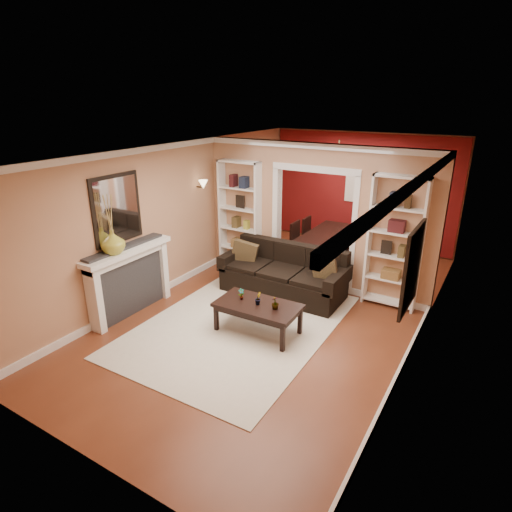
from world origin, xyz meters
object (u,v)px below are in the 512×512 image
Objects in this scene: sofa at (283,272)px; bookshelf_right at (395,243)px; fireplace at (131,281)px; coffee_table at (258,318)px; bookshelf_left at (240,218)px; dining_table at (332,247)px.

sofa is 2.02m from bookshelf_right.
sofa is 2.68m from fireplace.
fireplace reaches higher than sofa.
sofa is at bearing 46.68° from fireplace.
coffee_table is 2.72m from bookshelf_left.
coffee_table is 0.76× the size of fireplace.
bookshelf_right reaches higher than dining_table.
fireplace is at bearing -133.32° from sofa.
fireplace is at bearing -167.45° from coffee_table.
bookshelf_right is 2.41m from dining_table.
dining_table is (-1.67, 1.53, -0.83)m from bookshelf_right.
bookshelf_right is (1.80, 0.58, 0.70)m from sofa.
fireplace is at bearing 154.08° from dining_table.
bookshelf_left is at bearing 155.94° from sofa.
bookshelf_right is at bearing -132.54° from dining_table.
bookshelf_left and bookshelf_right have the same top height.
fireplace is (-3.64, -2.53, -0.57)m from bookshelf_right.
bookshelf_left is (-1.61, 1.99, 0.90)m from coffee_table.
bookshelf_left is (-1.30, 0.58, 0.70)m from sofa.
bookshelf_right is 1.27× the size of dining_table.
bookshelf_left is 3.10m from bookshelf_right.
bookshelf_left is at bearing 136.87° from dining_table.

